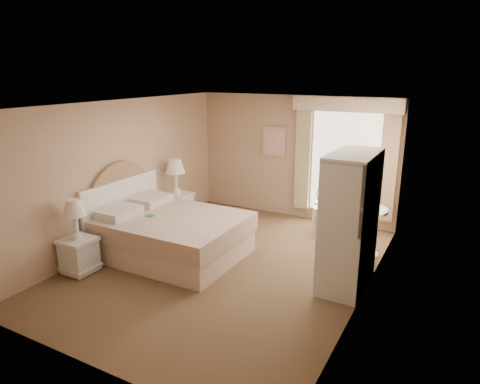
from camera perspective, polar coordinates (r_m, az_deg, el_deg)
The scene contains 9 objects.
room at distance 6.42m, azimuth -1.80°, elevation 0.41°, with size 4.21×5.51×2.51m.
window at distance 8.42m, azimuth 13.69°, elevation 4.34°, with size 2.05×0.22×2.51m.
framed_art at distance 8.93m, azimuth 4.51°, elevation 6.75°, with size 0.52×0.04×0.62m.
bed at distance 7.23m, azimuth -9.79°, elevation -5.29°, with size 2.29×1.80×1.59m.
nightstand_near at distance 6.90m, azimuth -20.78°, elevation -6.75°, with size 0.47×0.47×1.14m.
nightstand_far at distance 8.56m, azimuth -8.45°, elevation -1.06°, with size 0.54×0.54×1.30m.
round_table at distance 7.34m, azimuth 16.06°, elevation -4.06°, with size 0.76×0.76×0.81m.
cafe_chair at distance 8.27m, azimuth 11.32°, elevation -1.61°, with size 0.46×0.46×0.90m.
armoire at distance 6.17m, azimuth 14.38°, elevation -5.20°, with size 0.58×1.16×1.92m.
Camera 1 is at (3.13, -5.34, 2.97)m, focal length 32.00 mm.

